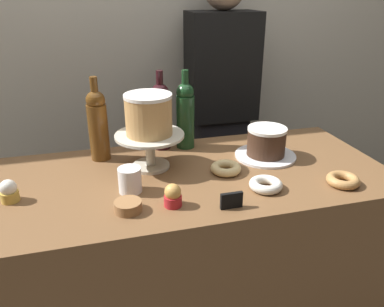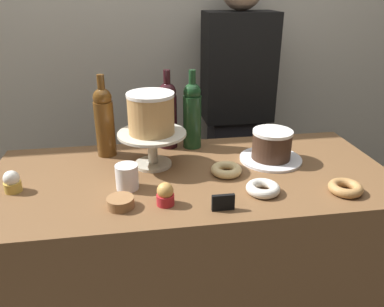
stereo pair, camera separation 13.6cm
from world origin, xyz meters
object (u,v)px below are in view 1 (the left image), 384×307
at_px(price_sign_chalkboard, 231,200).
at_px(donut_maple, 343,180).
at_px(cupcake_caramel, 173,196).
at_px(donut_glazed, 226,168).
at_px(barista_figure, 220,119).
at_px(wine_bottle_dark_red, 161,115).
at_px(cake_stand_pedestal, 150,145).
at_px(wine_bottle_green, 185,114).
at_px(coffee_cup_ceramic, 130,180).
at_px(white_layer_cake, 149,114).
at_px(cupcake_vanilla, 9,191).
at_px(wine_bottle_amber, 98,124).
at_px(cookie_stack, 128,206).
at_px(chocolate_round_cake, 266,141).
at_px(donut_sugar, 266,185).

bearing_deg(price_sign_chalkboard, donut_maple, 5.98).
bearing_deg(donut_maple, cupcake_caramel, 178.51).
height_order(donut_glazed, barista_figure, barista_figure).
bearing_deg(wine_bottle_dark_red, cake_stand_pedestal, -112.96).
xyz_separation_m(cake_stand_pedestal, wine_bottle_green, (0.18, 0.16, 0.05)).
xyz_separation_m(wine_bottle_green, coffee_cup_ceramic, (-0.27, -0.33, -0.10)).
bearing_deg(white_layer_cake, price_sign_chalkboard, -61.76).
xyz_separation_m(cupcake_caramel, donut_maple, (0.59, -0.02, -0.02)).
bearing_deg(price_sign_chalkboard, cupcake_caramel, 160.59).
bearing_deg(cupcake_vanilla, wine_bottle_green, 24.54).
xyz_separation_m(white_layer_cake, donut_maple, (0.61, -0.31, -0.19)).
bearing_deg(coffee_cup_ceramic, wine_bottle_dark_red, 63.60).
xyz_separation_m(wine_bottle_green, cupcake_caramel, (-0.16, -0.46, -0.11)).
height_order(wine_bottle_amber, cupcake_caramel, wine_bottle_amber).
height_order(cookie_stack, price_sign_chalkboard, price_sign_chalkboard).
bearing_deg(barista_figure, price_sign_chalkboard, -107.22).
bearing_deg(barista_figure, wine_bottle_green, -124.99).
height_order(cupcake_caramel, cookie_stack, cupcake_caramel).
bearing_deg(cookie_stack, cupcake_vanilla, 156.10).
distance_m(cake_stand_pedestal, donut_glazed, 0.29).
xyz_separation_m(wine_bottle_dark_red, donut_glazed, (0.18, -0.30, -0.13)).
relative_size(white_layer_cake, cupcake_caramel, 2.30).
relative_size(coffee_cup_ceramic, barista_figure, 0.05).
height_order(cake_stand_pedestal, chocolate_round_cake, cake_stand_pedestal).
relative_size(donut_sugar, barista_figure, 0.07).
relative_size(wine_bottle_dark_red, price_sign_chalkboard, 4.65).
bearing_deg(donut_maple, wine_bottle_amber, 150.88).
relative_size(white_layer_cake, wine_bottle_dark_red, 0.53).
bearing_deg(barista_figure, coffee_cup_ceramic, -126.94).
relative_size(wine_bottle_dark_red, donut_sugar, 2.91).
bearing_deg(cupcake_caramel, wine_bottle_amber, 114.87).
bearing_deg(wine_bottle_green, wine_bottle_amber, -174.92).
height_order(chocolate_round_cake, price_sign_chalkboard, chocolate_round_cake).
relative_size(white_layer_cake, donut_maple, 1.53).
bearing_deg(donut_glazed, price_sign_chalkboard, -105.92).
bearing_deg(donut_maple, cupcake_vanilla, 170.76).
relative_size(wine_bottle_amber, donut_maple, 2.91).
relative_size(cupcake_vanilla, cupcake_caramel, 1.00).
bearing_deg(barista_figure, donut_sugar, -99.32).
bearing_deg(cupcake_caramel, donut_sugar, 4.20).
height_order(wine_bottle_amber, price_sign_chalkboard, wine_bottle_amber).
relative_size(cupcake_vanilla, barista_figure, 0.05).
xyz_separation_m(donut_glazed, price_sign_chalkboard, (-0.07, -0.24, 0.01)).
relative_size(white_layer_cake, coffee_cup_ceramic, 2.01).
relative_size(cake_stand_pedestal, coffee_cup_ceramic, 2.99).
bearing_deg(white_layer_cake, donut_glazed, -24.02).
bearing_deg(donut_glazed, cupcake_caramel, -143.10).
bearing_deg(cookie_stack, donut_maple, -1.56).
bearing_deg(cupcake_vanilla, donut_glazed, 1.37).
xyz_separation_m(cupcake_caramel, donut_sugar, (0.32, 0.02, -0.02)).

